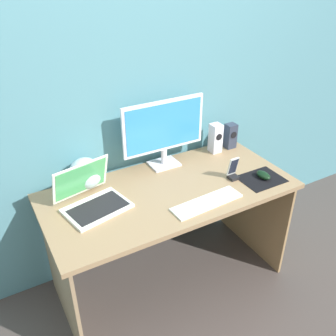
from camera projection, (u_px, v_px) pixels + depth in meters
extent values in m
plane|color=#463D39|center=(169.00, 278.00, 2.46)|extent=(8.00, 8.00, 0.00)
cube|color=teal|center=(136.00, 78.00, 2.12)|extent=(6.00, 0.04, 2.50)
cube|color=#937652|center=(169.00, 191.00, 2.11)|extent=(1.43, 0.68, 0.03)
cube|color=#8E7656|center=(61.00, 280.00, 2.00)|extent=(0.02, 0.64, 0.68)
cube|color=#98774D|center=(253.00, 207.00, 2.57)|extent=(0.02, 0.64, 0.68)
cube|color=silver|center=(164.00, 164.00, 2.34)|extent=(0.18, 0.14, 0.01)
cylinder|color=silver|center=(164.00, 156.00, 2.31)|extent=(0.04, 0.04, 0.10)
cube|color=silver|center=(164.00, 126.00, 2.21)|extent=(0.54, 0.02, 0.32)
cube|color=#338CD8|center=(165.00, 126.00, 2.20)|extent=(0.50, 0.00, 0.28)
cube|color=#2C3446|center=(230.00, 136.00, 2.51)|extent=(0.07, 0.06, 0.17)
cylinder|color=black|center=(234.00, 135.00, 2.47)|extent=(0.04, 0.00, 0.04)
cube|color=white|center=(215.00, 138.00, 2.45)|extent=(0.07, 0.07, 0.20)
cylinder|color=black|center=(219.00, 137.00, 2.41)|extent=(0.04, 0.00, 0.04)
cube|color=white|center=(97.00, 208.00, 1.93)|extent=(0.36, 0.29, 0.02)
cube|color=black|center=(98.00, 208.00, 1.92)|extent=(0.32, 0.22, 0.00)
cube|color=white|center=(81.00, 179.00, 1.97)|extent=(0.33, 0.13, 0.21)
cube|color=#4CB266|center=(81.00, 179.00, 1.96)|extent=(0.30, 0.12, 0.18)
sphere|color=silver|center=(85.00, 174.00, 2.08)|extent=(0.18, 0.18, 0.18)
cube|color=white|center=(207.00, 202.00, 1.98)|extent=(0.42, 0.14, 0.01)
cube|color=black|center=(261.00, 179.00, 2.19)|extent=(0.25, 0.20, 0.00)
ellipsoid|color=black|center=(263.00, 175.00, 2.19)|extent=(0.06, 0.10, 0.04)
cube|color=black|center=(233.00, 177.00, 2.19)|extent=(0.06, 0.05, 0.02)
cube|color=silver|center=(233.00, 166.00, 2.17)|extent=(0.06, 0.03, 0.12)
cube|color=#1E2333|center=(233.00, 167.00, 2.16)|extent=(0.05, 0.02, 0.10)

